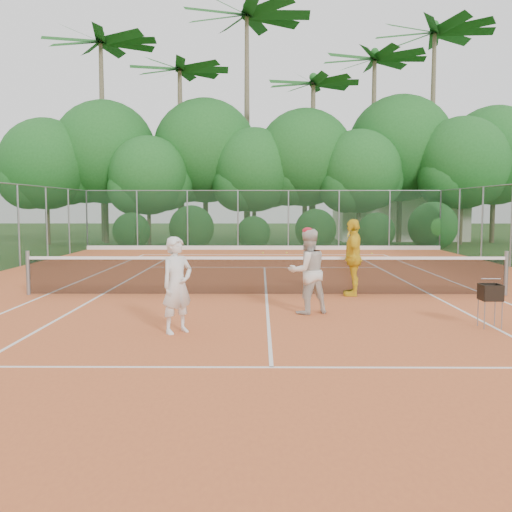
{
  "coord_description": "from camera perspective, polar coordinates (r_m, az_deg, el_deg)",
  "views": [
    {
      "loc": [
        -0.16,
        -14.04,
        2.22
      ],
      "look_at": [
        -0.25,
        -1.2,
        1.1
      ],
      "focal_mm": 40.0,
      "sensor_mm": 36.0,
      "label": 1
    }
  ],
  "objects": [
    {
      "name": "player_yellow",
      "position": [
        14.25,
        9.67,
        -0.13
      ],
      "size": [
        0.6,
        1.16,
        1.89
      ],
      "primitive_type": "imported",
      "rotation": [
        0.0,
        0.0,
        -1.7
      ],
      "color": "yellow",
      "rests_on": "clay_court"
    },
    {
      "name": "stray_ball_a",
      "position": [
        26.61,
        0.7,
        0.32
      ],
      "size": [
        0.07,
        0.07,
        0.07
      ],
      "primitive_type": "sphere",
      "color": "#CED932",
      "rests_on": "clay_court"
    },
    {
      "name": "clay_court",
      "position": [
        14.21,
        1.04,
        -3.96
      ],
      "size": [
        18.0,
        36.0,
        0.02
      ],
      "primitive_type": "cube",
      "color": "#CE612F",
      "rests_on": "ground"
    },
    {
      "name": "player_center_grp",
      "position": [
        11.72,
        5.17,
        -1.51
      ],
      "size": [
        1.04,
        0.94,
        1.78
      ],
      "color": "beige",
      "rests_on": "clay_court"
    },
    {
      "name": "stray_ball_b",
      "position": [
        26.7,
        3.09,
        0.33
      ],
      "size": [
        0.07,
        0.07,
        0.07
      ],
      "primitive_type": "sphere",
      "color": "yellow",
      "rests_on": "clay_court"
    },
    {
      "name": "fence_back",
      "position": [
        29.05,
        0.72,
        3.61
      ],
      "size": [
        18.07,
        0.07,
        3.0
      ],
      "color": "#19381E",
      "rests_on": "clay_court"
    },
    {
      "name": "tennis_net",
      "position": [
        14.14,
        1.04,
        -1.87
      ],
      "size": [
        11.97,
        0.1,
        1.1
      ],
      "color": "gray",
      "rests_on": "clay_court"
    },
    {
      "name": "tropical_treeline",
      "position": [
        34.42,
        3.1,
        9.81
      ],
      "size": [
        32.1,
        8.49,
        15.03
      ],
      "color": "brown",
      "rests_on": "ground"
    },
    {
      "name": "player_white",
      "position": [
        9.98,
        -7.9,
        -2.9
      ],
      "size": [
        0.72,
        0.72,
        1.68
      ],
      "primitive_type": "imported",
      "rotation": [
        0.0,
        0.0,
        0.78
      ],
      "color": "silver",
      "rests_on": "clay_court"
    },
    {
      "name": "ground",
      "position": [
        14.22,
        1.04,
        -4.0
      ],
      "size": [
        120.0,
        120.0,
        0.0
      ],
      "primitive_type": "plane",
      "color": "#264619",
      "rests_on": "ground"
    },
    {
      "name": "court_markings",
      "position": [
        14.21,
        1.04,
        -3.91
      ],
      "size": [
        11.03,
        23.83,
        0.01
      ],
      "color": "white",
      "rests_on": "clay_court"
    },
    {
      "name": "ball_hopper",
      "position": [
        11.19,
        22.4,
        -3.46
      ],
      "size": [
        0.35,
        0.35,
        0.8
      ],
      "rotation": [
        0.0,
        0.0,
        -0.37
      ],
      "color": "gray",
      "rests_on": "clay_court"
    },
    {
      "name": "stray_ball_c",
      "position": [
        26.79,
        11.51,
        0.25
      ],
      "size": [
        0.07,
        0.07,
        0.07
      ],
      "primitive_type": "sphere",
      "color": "yellow",
      "rests_on": "clay_court"
    },
    {
      "name": "club_building",
      "position": [
        39.13,
        13.97,
        3.79
      ],
      "size": [
        8.0,
        5.0,
        3.0
      ],
      "primitive_type": "cube",
      "color": "beige",
      "rests_on": "ground"
    }
  ]
}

